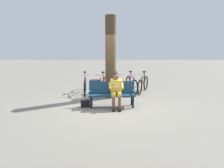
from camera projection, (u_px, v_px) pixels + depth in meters
ground_plane at (110, 106)px, 7.31m from camera, size 40.00×40.00×0.00m
bench at (112, 92)px, 7.24m from camera, size 1.62×0.55×0.87m
person_reading at (116, 89)px, 7.05m from camera, size 0.50×0.78×1.20m
handbag at (85, 104)px, 7.21m from camera, size 0.33×0.22×0.24m
tree_trunk at (111, 58)px, 8.19m from camera, size 0.42×0.42×3.24m
litter_bin at (95, 89)px, 8.31m from camera, size 0.41×0.41×0.74m
bicycle_red at (143, 84)px, 9.30m from camera, size 0.73×1.57×0.94m
bicycle_green at (132, 84)px, 9.33m from camera, size 0.56×1.65×0.94m
bicycle_black at (116, 85)px, 9.25m from camera, size 0.50×1.66×0.94m
bicycle_silver at (102, 85)px, 9.13m from camera, size 0.52×1.66×0.94m
bicycle_orange at (85, 85)px, 9.18m from camera, size 0.48×1.68×0.94m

